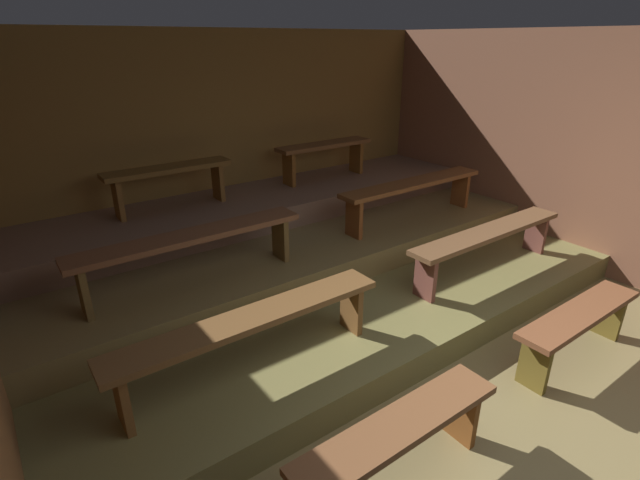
{
  "coord_description": "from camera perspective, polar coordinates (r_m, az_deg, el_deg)",
  "views": [
    {
      "loc": [
        -2.55,
        -0.64,
        2.43
      ],
      "look_at": [
        0.01,
        2.86,
        0.58
      ],
      "focal_mm": 26.57,
      "sensor_mm": 36.0,
      "label": 1
    }
  ],
  "objects": [
    {
      "name": "ground",
      "position": [
        4.6,
        4.24,
        -9.49
      ],
      "size": [
        6.31,
        5.36,
        0.08
      ],
      "primitive_type": "cube",
      "color": "olive"
    },
    {
      "name": "wall_back",
      "position": [
        5.94,
        -10.19,
        11.48
      ],
      "size": [
        6.31,
        0.06,
        2.55
      ],
      "primitive_type": "cube",
      "color": "olive",
      "rests_on": "ground"
    },
    {
      "name": "wall_right",
      "position": [
        6.19,
        25.06,
        10.18
      ],
      "size": [
        0.06,
        5.36,
        2.55
      ],
      "primitive_type": "cube",
      "color": "brown",
      "rests_on": "ground"
    },
    {
      "name": "platform_lower",
      "position": [
        4.94,
        -0.43,
        -4.69
      ],
      "size": [
        5.51,
        3.3,
        0.26
      ],
      "primitive_type": "cube",
      "color": "olive",
      "rests_on": "ground"
    },
    {
      "name": "platform_middle",
      "position": [
        5.27,
        -4.1,
        0.14
      ],
      "size": [
        5.51,
        2.15,
        0.26
      ],
      "primitive_type": "cube",
      "color": "olive",
      "rests_on": "platform_lower"
    },
    {
      "name": "platform_upper",
      "position": [
        5.59,
        -6.99,
        4.19
      ],
      "size": [
        5.51,
        1.13,
        0.26
      ],
      "primitive_type": "cube",
      "color": "#7E604E",
      "rests_on": "platform_middle"
    },
    {
      "name": "bench_floor_left",
      "position": [
        2.93,
        9.44,
        -22.32
      ],
      "size": [
        1.4,
        0.28,
        0.46
      ],
      "color": "brown",
      "rests_on": "ground"
    },
    {
      "name": "bench_floor_right",
      "position": [
        4.34,
        28.68,
        -8.63
      ],
      "size": [
        1.4,
        0.28,
        0.46
      ],
      "color": "brown",
      "rests_on": "ground"
    },
    {
      "name": "bench_lower_left",
      "position": [
        3.31,
        -8.19,
        -10.19
      ],
      "size": [
        2.01,
        0.28,
        0.46
      ],
      "color": "brown",
      "rests_on": "platform_lower"
    },
    {
      "name": "bench_lower_right",
      "position": [
        4.93,
        19.63,
        0.27
      ],
      "size": [
        2.01,
        0.28,
        0.46
      ],
      "color": "brown",
      "rests_on": "platform_lower"
    },
    {
      "name": "bench_middle_left",
      "position": [
        4.03,
        -15.25,
        -0.35
      ],
      "size": [
        1.95,
        0.28,
        0.46
      ],
      "color": "brown",
      "rests_on": "platform_middle"
    },
    {
      "name": "bench_middle_right",
      "position": [
        5.44,
        11.12,
        6.11
      ],
      "size": [
        1.95,
        0.28,
        0.46
      ],
      "color": "brown",
      "rests_on": "platform_middle"
    },
    {
      "name": "bench_upper_left",
      "position": [
        5.18,
        -17.72,
        7.34
      ],
      "size": [
        1.31,
        0.28,
        0.46
      ],
      "color": "brown",
      "rests_on": "platform_upper"
    },
    {
      "name": "bench_upper_right",
      "position": [
        6.09,
        0.51,
        10.65
      ],
      "size": [
        1.31,
        0.28,
        0.46
      ],
      "color": "brown",
      "rests_on": "platform_upper"
    }
  ]
}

